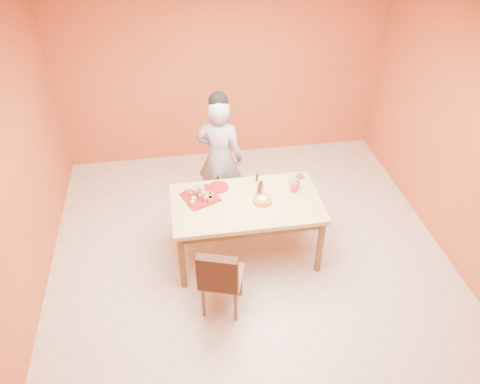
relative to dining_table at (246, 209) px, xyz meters
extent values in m
plane|color=beige|center=(0.04, -0.30, -0.67)|extent=(5.00, 5.00, 0.00)
plane|color=silver|center=(0.04, -0.30, 2.03)|extent=(5.00, 5.00, 0.00)
plane|color=#D35E30|center=(0.04, 2.20, 0.68)|extent=(4.50, 0.00, 4.50)
plane|color=#D35E30|center=(-2.21, -0.30, 0.68)|extent=(0.00, 5.00, 5.00)
plane|color=#D35E30|center=(2.29, -0.30, 0.68)|extent=(0.00, 5.00, 5.00)
cube|color=tan|center=(0.00, 0.00, 0.07)|extent=(1.60, 0.90, 0.05)
cube|color=brown|center=(0.00, 0.00, -0.01)|extent=(1.48, 0.78, 0.10)
cylinder|color=brown|center=(-0.74, -0.39, -0.31)|extent=(0.07, 0.07, 0.71)
cylinder|color=brown|center=(-0.74, 0.39, -0.31)|extent=(0.07, 0.07, 0.71)
cylinder|color=brown|center=(0.74, -0.39, -0.31)|extent=(0.07, 0.07, 0.71)
cylinder|color=brown|center=(0.74, 0.39, -0.31)|extent=(0.07, 0.07, 0.71)
imported|color=#9C9C9F|center=(-0.18, 0.87, 0.12)|extent=(0.67, 0.56, 1.56)
cube|color=maroon|center=(-0.48, 0.15, 0.10)|extent=(0.44, 0.44, 0.02)
cylinder|color=maroon|center=(-0.27, 0.30, 0.10)|extent=(0.28, 0.28, 0.01)
cylinder|color=white|center=(0.16, -0.04, 0.10)|extent=(0.34, 0.34, 0.01)
cylinder|color=orange|center=(0.16, -0.04, 0.13)|extent=(0.22, 0.22, 0.05)
cube|color=silver|center=(0.17, 0.14, 0.16)|extent=(0.12, 0.24, 0.01)
ellipsoid|color=olive|center=(0.57, 0.17, 0.16)|extent=(0.13, 0.11, 0.14)
cylinder|color=#E3225E|center=(0.55, 0.11, 0.15)|extent=(0.08, 0.08, 0.11)
cylinder|color=#361D0E|center=(0.68, 0.35, 0.11)|extent=(0.11, 0.11, 0.03)
camera|label=1|loc=(-0.68, -3.84, 3.22)|focal=35.00mm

